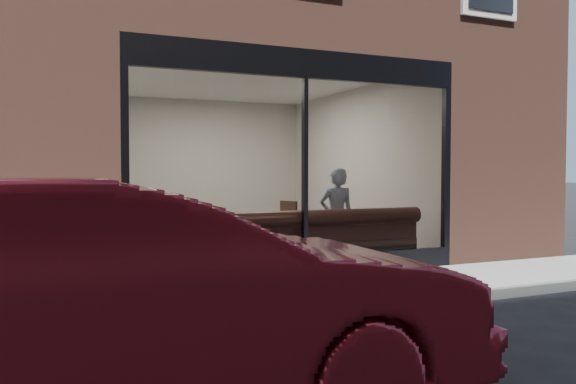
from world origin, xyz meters
name	(u,v)px	position (x,y,z in m)	size (l,w,h in m)	color
ground	(384,310)	(0.00, 0.00, 0.00)	(120.00, 120.00, 0.00)	black
sidewalk_near	(340,291)	(0.00, 1.00, 0.01)	(40.00, 2.00, 0.01)	gray
kerb_near	(387,306)	(0.00, -0.05, 0.06)	(40.00, 0.10, 0.12)	gray
host_building_pier_left	(27,166)	(-3.75, 8.00, 1.60)	(2.50, 12.00, 3.20)	brown
host_building_pier_right	(339,167)	(3.75, 8.00, 1.60)	(2.50, 12.00, 3.20)	brown
host_building_backfill	(175,168)	(0.00, 11.00, 1.60)	(5.00, 6.00, 3.20)	brown
cafe_floor	(240,249)	(0.00, 5.00, 0.02)	(6.00, 6.00, 0.00)	#2D2D30
cafe_ceiling	(239,81)	(0.00, 5.00, 3.19)	(6.00, 6.00, 0.00)	white
cafe_wall_back	(200,167)	(0.00, 7.99, 1.60)	(5.00, 5.00, 0.00)	beige
cafe_wall_left	(101,165)	(-2.49, 5.00, 1.60)	(6.00, 6.00, 0.00)	beige
cafe_wall_right	(355,166)	(2.49, 5.00, 1.60)	(6.00, 6.00, 0.00)	beige
storefront_kick	(305,267)	(0.00, 2.05, 0.15)	(5.00, 0.10, 0.30)	black
storefront_header	(305,64)	(0.00, 2.05, 3.00)	(5.00, 0.10, 0.40)	black
storefront_mullion	(305,168)	(0.00, 2.05, 1.55)	(0.06, 0.10, 2.50)	black
storefront_glass	(306,168)	(0.00, 2.02, 1.55)	(4.80, 4.80, 0.00)	white
banquette	(293,257)	(0.00, 2.45, 0.23)	(4.00, 0.55, 0.45)	#371814
person	(336,217)	(0.86, 2.71, 0.78)	(0.57, 0.37, 1.55)	#A5BBDF
cafe_table_left	(233,218)	(-0.58, 3.57, 0.74)	(0.57, 0.57, 0.04)	black
cafe_table_right	(315,217)	(0.76, 3.29, 0.74)	(0.56, 0.56, 0.04)	black
cafe_chair_left	(162,251)	(-1.70, 3.73, 0.24)	(0.44, 0.44, 0.04)	black
cafe_chair_right	(281,240)	(0.57, 4.35, 0.24)	(0.46, 0.46, 0.04)	black
wall_poster	(111,171)	(-2.45, 3.77, 1.51)	(0.02, 0.59, 0.79)	white
parked_car	(123,302)	(-2.92, -1.72, 0.73)	(1.54, 4.42, 1.46)	maroon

